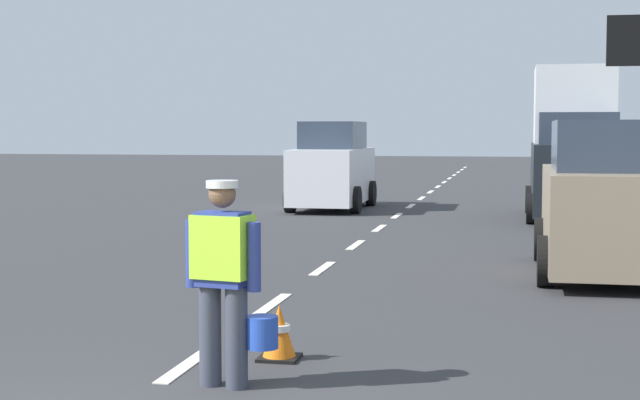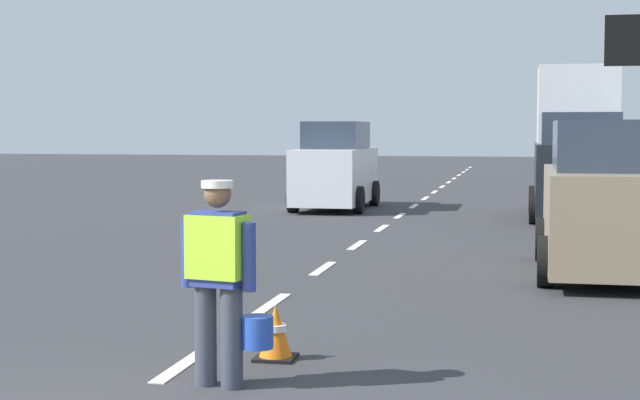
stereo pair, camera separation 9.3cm
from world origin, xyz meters
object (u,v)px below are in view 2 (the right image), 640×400
(delivery_truck, at_px, (577,149))
(road_worker, at_px, (221,272))
(traffic_cone_near, at_px, (276,332))
(car_oncoming_second, at_px, (336,169))
(car_parked_curbside, at_px, (608,203))

(delivery_truck, bearing_deg, road_worker, -102.55)
(traffic_cone_near, distance_m, delivery_truck, 15.37)
(road_worker, relative_size, delivery_truck, 0.36)
(delivery_truck, distance_m, car_oncoming_second, 6.19)
(road_worker, bearing_deg, car_oncoming_second, 98.04)
(traffic_cone_near, xyz_separation_m, delivery_truck, (3.35, 14.93, 1.36))
(car_oncoming_second, height_order, car_parked_curbside, car_oncoming_second)
(road_worker, relative_size, traffic_cone_near, 3.35)
(delivery_truck, xyz_separation_m, car_parked_curbside, (-0.02, -9.01, -0.59))
(delivery_truck, bearing_deg, traffic_cone_near, -102.65)
(car_oncoming_second, relative_size, car_parked_curbside, 0.97)
(car_parked_curbside, bearing_deg, road_worker, -117.02)
(traffic_cone_near, bearing_deg, car_parked_curbside, 60.63)
(road_worker, relative_size, car_parked_curbside, 0.40)
(delivery_truck, relative_size, car_parked_curbside, 1.09)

